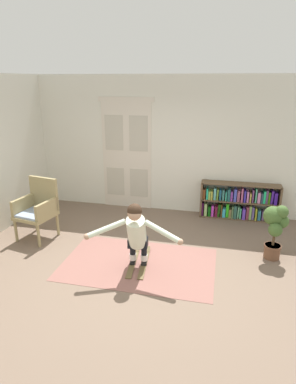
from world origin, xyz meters
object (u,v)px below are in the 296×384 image
wicker_chair (38,207)px  person_skier (136,231)px  bookshelf (239,203)px  skis_pair (139,262)px  potted_plant (275,225)px

wicker_chair → person_skier: person_skier is taller
bookshelf → skis_pair: 2.75m
skis_pair → person_skier: 0.67m
wicker_chair → person_skier: size_ratio=0.78×
person_skier → potted_plant: bearing=22.4°
person_skier → wicker_chair: bearing=160.6°
bookshelf → skis_pair: bearing=-125.6°
wicker_chair → skis_pair: wicker_chair is taller
bookshelf → potted_plant: potted_plant is taller
potted_plant → person_skier: 2.23m
potted_plant → bookshelf: bearing=107.3°
bookshelf → wicker_chair: size_ratio=1.46×
person_skier → skis_pair: bearing=95.9°
potted_plant → skis_pair: potted_plant is taller
wicker_chair → potted_plant: size_ratio=1.18×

